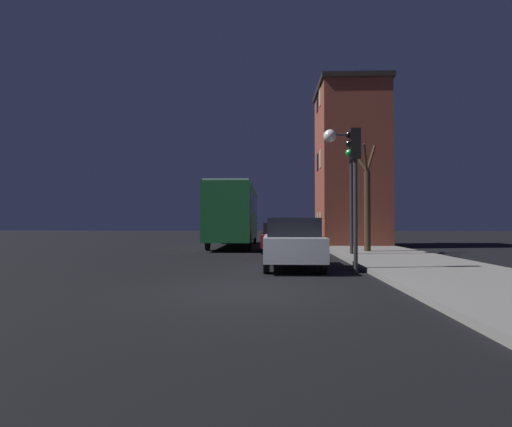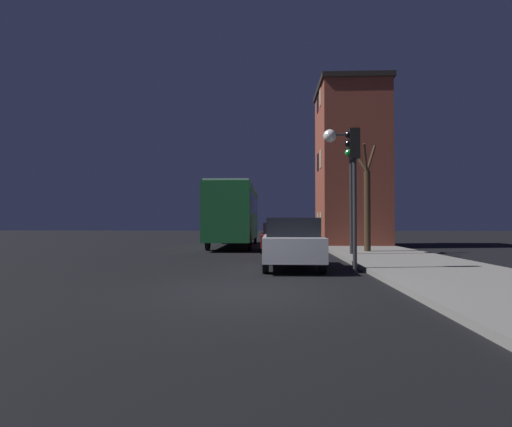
% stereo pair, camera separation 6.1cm
% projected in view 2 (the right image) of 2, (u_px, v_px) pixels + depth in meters
% --- Properties ---
extents(ground_plane, '(120.00, 120.00, 0.00)m').
position_uv_depth(ground_plane, '(248.00, 291.00, 8.73)').
color(ground_plane, black).
extents(sidewalk, '(4.22, 60.00, 0.15)m').
position_uv_depth(sidewalk, '(501.00, 289.00, 8.51)').
color(sidewalk, slate).
rests_on(sidewalk, ground).
extents(brick_building, '(4.16, 5.13, 9.92)m').
position_uv_depth(brick_building, '(351.00, 164.00, 24.99)').
color(brick_building, brown).
rests_on(brick_building, sidewalk).
extents(streetlamp, '(1.25, 0.55, 5.32)m').
position_uv_depth(streetlamp, '(338.00, 157.00, 17.03)').
color(streetlamp, '#28282B').
rests_on(streetlamp, sidewalk).
extents(traffic_light, '(0.43, 0.24, 4.28)m').
position_uv_depth(traffic_light, '(353.00, 169.00, 11.79)').
color(traffic_light, '#28282B').
rests_on(traffic_light, ground).
extents(bare_tree, '(1.45, 1.59, 5.10)m').
position_uv_depth(bare_tree, '(366.00, 198.00, 18.59)').
color(bare_tree, '#382819').
rests_on(bare_tree, sidewalk).
extents(bus, '(2.43, 10.16, 3.66)m').
position_uv_depth(bus, '(235.00, 211.00, 24.35)').
color(bus, '#1E6B33').
rests_on(bus, ground).
extents(car_near_lane, '(1.82, 3.84, 1.63)m').
position_uv_depth(car_near_lane, '(292.00, 243.00, 12.82)').
color(car_near_lane, '#B7BABF').
rests_on(car_near_lane, ground).
extents(car_mid_lane, '(1.73, 4.34, 1.46)m').
position_uv_depth(car_mid_lane, '(279.00, 237.00, 20.02)').
color(car_mid_lane, '#B21E19').
rests_on(car_mid_lane, ground).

